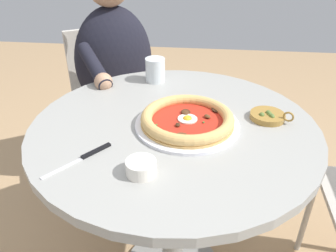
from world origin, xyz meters
TOP-DOWN VIEW (x-y plane):
  - dining_table at (0.00, 0.00)m, footprint 0.89×0.89m
  - pizza_on_plate at (0.01, 0.04)m, footprint 0.32×0.32m
  - water_glass at (-0.32, -0.10)m, footprint 0.08×0.08m
  - steak_knife at (0.20, -0.21)m, footprint 0.17×0.14m
  - ramekin_capers at (0.25, -0.06)m, footprint 0.08×0.08m
  - olive_pan at (-0.06, 0.29)m, footprint 0.11×0.13m
  - diner_person at (-0.57, -0.34)m, footprint 0.58×0.43m
  - cafe_chair_diner at (-0.70, -0.41)m, footprint 0.57×0.57m

SIDE VIEW (x-z plane):
  - cafe_chair_diner at x=-0.70m, z-range 0.09..0.89m
  - diner_person at x=-0.57m, z-range -0.06..1.07m
  - dining_table at x=0.00m, z-range 0.23..0.95m
  - steak_knife at x=0.20m, z-range 0.72..0.73m
  - olive_pan at x=-0.06m, z-range 0.71..0.76m
  - pizza_on_plate at x=0.01m, z-range 0.72..0.77m
  - ramekin_capers at x=0.25m, z-range 0.73..0.76m
  - water_glass at x=-0.32m, z-range 0.72..0.81m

